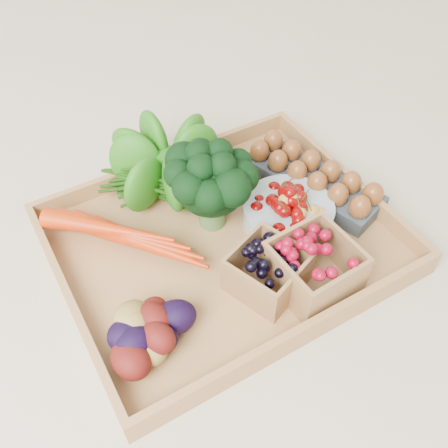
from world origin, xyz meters
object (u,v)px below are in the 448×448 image
cherry_bowl (288,214)px  broccoli (212,198)px  tray (224,244)px  egg_carton (312,183)px

cherry_bowl → broccoli: bearing=150.0°
tray → broccoli: (0.00, 0.05, 0.07)m
tray → egg_carton: 0.21m
tray → egg_carton: egg_carton is taller
egg_carton → tray: bearing=170.6°
tray → cherry_bowl: cherry_bowl is taller
egg_carton → broccoli: bearing=156.9°
tray → egg_carton: (0.21, 0.03, 0.02)m
tray → cherry_bowl: (0.12, -0.02, 0.03)m
cherry_bowl → egg_carton: 0.10m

